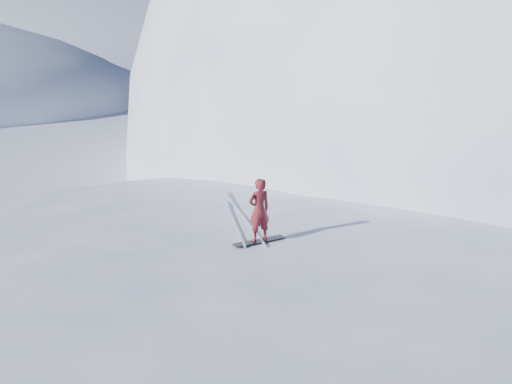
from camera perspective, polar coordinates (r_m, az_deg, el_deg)
The scene contains 8 objects.
ground at distance 15.01m, azimuth 5.01°, elevation -15.50°, with size 400.00×400.00×0.00m, color white.
near_ridge at distance 17.79m, azimuth 6.60°, elevation -10.44°, with size 36.00×28.00×4.80m, color white.
peak_shoulder at distance 35.81m, azimuth 15.51°, elevation 2.08°, with size 28.00×24.00×18.00m, color white.
far_ridge_c at distance 128.63m, azimuth -22.16°, elevation 10.38°, with size 140.00×90.00×36.00m, color white.
wind_bumps at distance 16.78m, azimuth 1.85°, elevation -11.98°, with size 16.00×14.40×1.00m.
snowboard at distance 15.25m, azimuth 0.31°, elevation -4.91°, with size 1.50×0.28×0.02m, color black.
snowboarder at distance 14.98m, azimuth 0.32°, elevation -1.80°, with size 0.62×0.41×1.70m, color maroon.
board_tracks at distance 17.67m, azimuth -2.05°, elevation -2.11°, with size 1.10×5.98×0.04m.
Camera 1 is at (-2.33, -12.75, 7.56)m, focal length 40.00 mm.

